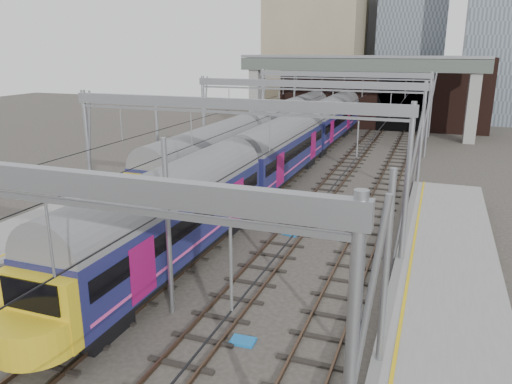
% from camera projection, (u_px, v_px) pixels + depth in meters
% --- Properties ---
extents(ground, '(160.00, 160.00, 0.00)m').
position_uv_depth(ground, '(145.00, 339.00, 17.98)').
color(ground, '#38332D').
rests_on(ground, ground).
extents(tracks, '(14.40, 80.00, 0.22)m').
position_uv_depth(tracks, '(274.00, 213.00, 31.50)').
color(tracks, '#4C3828').
rests_on(tracks, ground).
extents(overhead_line, '(16.80, 80.00, 8.00)m').
position_uv_depth(overhead_line, '(304.00, 99.00, 35.52)').
color(overhead_line, gray).
rests_on(overhead_line, ground).
extents(retaining_wall, '(28.00, 2.75, 9.00)m').
position_uv_depth(retaining_wall, '(376.00, 95.00, 63.13)').
color(retaining_wall, black).
rests_on(retaining_wall, ground).
extents(overbridge, '(28.00, 3.00, 9.25)m').
position_uv_depth(overbridge, '(359.00, 73.00, 57.43)').
color(overbridge, gray).
rests_on(overbridge, ground).
extents(city_skyline, '(37.50, 27.50, 60.00)m').
position_uv_depth(city_skyline, '(406.00, 0.00, 75.86)').
color(city_skyline, tan).
rests_on(city_skyline, ground).
extents(train_main, '(2.93, 67.67, 4.99)m').
position_uv_depth(train_main, '(308.00, 133.00, 45.79)').
color(train_main, black).
rests_on(train_main, ground).
extents(train_second, '(2.79, 48.32, 4.80)m').
position_uv_depth(train_second, '(275.00, 127.00, 49.58)').
color(train_second, black).
rests_on(train_second, ground).
extents(equip_cover_a, '(0.97, 0.71, 0.11)m').
position_uv_depth(equip_cover_a, '(97.00, 317.00, 19.31)').
color(equip_cover_a, '#186AB5').
rests_on(equip_cover_a, ground).
extents(equip_cover_b, '(1.01, 0.85, 0.10)m').
position_uv_depth(equip_cover_b, '(291.00, 234.00, 27.98)').
color(equip_cover_b, '#186AB5').
rests_on(equip_cover_b, ground).
extents(equip_cover_c, '(0.89, 0.65, 0.10)m').
position_uv_depth(equip_cover_c, '(243.00, 341.00, 17.74)').
color(equip_cover_c, '#186AB5').
rests_on(equip_cover_c, ground).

